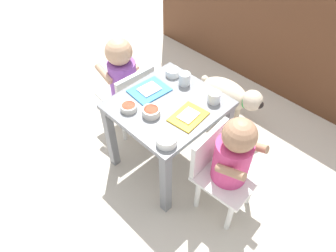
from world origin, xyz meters
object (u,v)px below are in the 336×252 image
at_px(veggie_bowl_far, 129,107).
at_px(veggie_bowl_near, 173,72).
at_px(cereal_bowl_left_side, 152,112).
at_px(cereal_bowl_right_side, 167,140).
at_px(dog, 229,95).
at_px(water_cup_right, 184,79).
at_px(seated_child_right, 231,157).
at_px(food_tray_right, 188,116).
at_px(water_cup_left, 214,98).
at_px(dining_table, 168,117).
at_px(food_tray_left, 149,90).
at_px(seated_child_left, 123,76).

bearing_deg(veggie_bowl_far, veggie_bowl_near, 97.09).
relative_size(cereal_bowl_left_side, cereal_bowl_right_side, 0.93).
distance_m(dog, water_cup_right, 0.46).
height_order(seated_child_right, food_tray_right, seated_child_right).
bearing_deg(seated_child_right, veggie_bowl_far, -161.94).
height_order(seated_child_right, water_cup_left, seated_child_right).
bearing_deg(dining_table, food_tray_left, 179.72).
bearing_deg(water_cup_left, dining_table, -131.15).
height_order(dog, water_cup_right, water_cup_right).
relative_size(seated_child_left, cereal_bowl_left_side, 7.32).
height_order(seated_child_left, veggie_bowl_near, seated_child_left).
height_order(water_cup_right, cereal_bowl_left_side, water_cup_right).
xyz_separation_m(food_tray_right, veggie_bowl_far, (-0.25, -0.17, 0.01)).
xyz_separation_m(food_tray_left, veggie_bowl_near, (-0.01, 0.19, 0.02)).
relative_size(food_tray_right, cereal_bowl_left_side, 2.13).
bearing_deg(water_cup_left, veggie_bowl_near, 178.00).
relative_size(seated_child_right, cereal_bowl_left_side, 7.31).
height_order(water_cup_left, cereal_bowl_right_side, water_cup_left).
bearing_deg(water_cup_right, dining_table, -73.93).
relative_size(seated_child_right, water_cup_left, 9.85).
height_order(veggie_bowl_near, cereal_bowl_right_side, cereal_bowl_right_side).
relative_size(seated_child_right, veggie_bowl_near, 8.31).
distance_m(dog, cereal_bowl_right_side, 0.80).
bearing_deg(seated_child_right, dog, 126.04).
xyz_separation_m(water_cup_right, veggie_bowl_far, (-0.06, -0.35, -0.01)).
bearing_deg(dining_table, cereal_bowl_left_side, -87.71).
xyz_separation_m(water_cup_left, water_cup_right, (-0.21, -0.00, 0.01)).
relative_size(food_tray_left, cereal_bowl_left_side, 2.34).
relative_size(food_tray_right, veggie_bowl_near, 2.43).
xyz_separation_m(cereal_bowl_left_side, veggie_bowl_near, (-0.16, 0.30, 0.00)).
distance_m(dining_table, water_cup_left, 0.26).
relative_size(water_cup_right, veggie_bowl_far, 0.83).
xyz_separation_m(water_cup_left, veggie_bowl_near, (-0.31, 0.01, -0.00)).
bearing_deg(food_tray_right, seated_child_right, -0.45).
bearing_deg(seated_child_right, seated_child_left, 177.48).
distance_m(dog, cereal_bowl_left_side, 0.71).
height_order(seated_child_right, cereal_bowl_right_side, seated_child_right).
distance_m(food_tray_right, water_cup_right, 0.26).
relative_size(food_tray_left, food_tray_right, 1.10).
xyz_separation_m(seated_child_left, water_cup_left, (0.57, 0.14, 0.09)).
height_order(seated_child_right, cereal_bowl_left_side, seated_child_right).
height_order(dining_table, dog, dining_table).
distance_m(dining_table, water_cup_right, 0.22).
bearing_deg(dining_table, seated_child_right, -0.20).
height_order(food_tray_right, cereal_bowl_right_side, cereal_bowl_right_side).
height_order(seated_child_left, food_tray_left, seated_child_left).
bearing_deg(cereal_bowl_right_side, water_cup_right, 122.54).
distance_m(dining_table, veggie_bowl_near, 0.27).
relative_size(dining_table, seated_child_left, 0.82).
height_order(seated_child_left, water_cup_right, seated_child_left).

